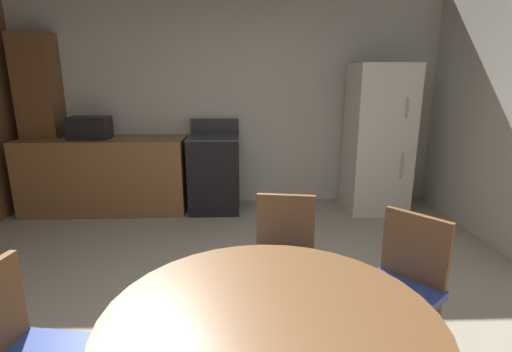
% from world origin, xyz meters
% --- Properties ---
extents(wall_back, '(5.53, 0.12, 2.70)m').
position_xyz_m(wall_back, '(0.00, 3.02, 1.35)').
color(wall_back, beige).
rests_on(wall_back, ground).
extents(kitchen_counter, '(1.94, 0.60, 0.90)m').
position_xyz_m(kitchen_counter, '(-1.50, 2.62, 0.45)').
color(kitchen_counter, olive).
rests_on(kitchen_counter, ground).
extents(pantry_column, '(0.44, 0.36, 2.10)m').
position_xyz_m(pantry_column, '(-2.24, 2.80, 1.05)').
color(pantry_column, brown).
rests_on(pantry_column, ground).
extents(oven_range, '(0.60, 0.60, 1.10)m').
position_xyz_m(oven_range, '(-0.18, 2.62, 0.47)').
color(oven_range, black).
rests_on(oven_range, ground).
extents(refrigerator, '(0.68, 0.68, 1.76)m').
position_xyz_m(refrigerator, '(1.80, 2.57, 0.88)').
color(refrigerator, silver).
rests_on(refrigerator, ground).
extents(microwave, '(0.44, 0.32, 0.26)m').
position_xyz_m(microwave, '(-1.63, 2.62, 1.03)').
color(microwave, black).
rests_on(microwave, kitchen_counter).
extents(chair_northeast, '(0.56, 0.56, 0.87)m').
position_xyz_m(chair_northeast, '(1.06, -0.05, 0.50)').
color(chair_northeast, brown).
rests_on(chair_northeast, ground).
extents(chair_north, '(0.46, 0.46, 0.87)m').
position_xyz_m(chair_north, '(0.43, 0.30, 0.50)').
color(chair_north, brown).
rests_on(chair_north, ground).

